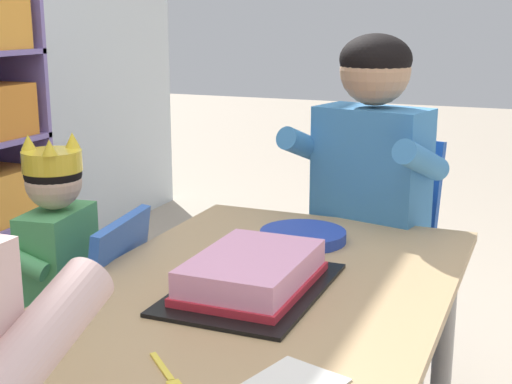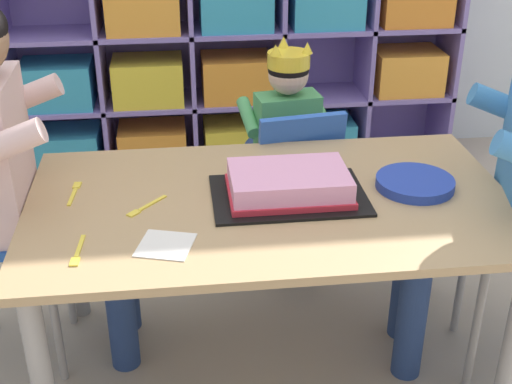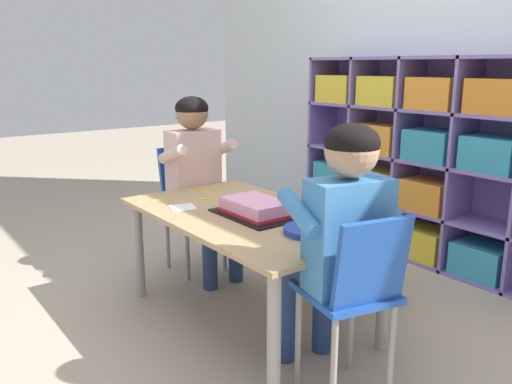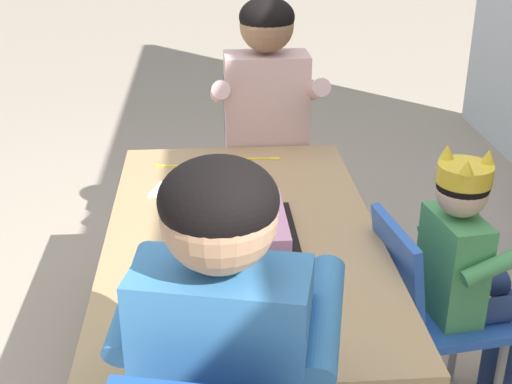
{
  "view_description": "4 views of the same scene",
  "coord_description": "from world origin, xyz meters",
  "views": [
    {
      "loc": [
        -1.21,
        -0.52,
        1.09
      ],
      "look_at": [
        0.05,
        0.0,
        0.76
      ],
      "focal_mm": 50.54,
      "sensor_mm": 36.0,
      "label": 1
    },
    {
      "loc": [
        -0.23,
        -1.6,
        1.41
      ],
      "look_at": [
        -0.05,
        -0.06,
        0.61
      ],
      "focal_mm": 48.57,
      "sensor_mm": 36.0,
      "label": 2
    },
    {
      "loc": [
        1.92,
        -1.41,
        1.24
      ],
      "look_at": [
        -0.0,
        0.05,
        0.65
      ],
      "focal_mm": 36.33,
      "sensor_mm": 36.0,
      "label": 3
    },
    {
      "loc": [
        1.69,
        -0.09,
        1.45
      ],
      "look_at": [
        -0.04,
        0.04,
        0.65
      ],
      "focal_mm": 48.74,
      "sensor_mm": 36.0,
      "label": 4
    }
  ],
  "objects": [
    {
      "name": "activity_table",
      "position": [
        0.0,
        0.0,
        0.48
      ],
      "size": [
        1.28,
        0.74,
        0.55
      ],
      "color": "tan",
      "rests_on": "ground"
    },
    {
      "name": "fork_beside_plate_stack",
      "position": [
        -0.48,
        -0.21,
        0.55
      ],
      "size": [
        0.02,
        0.13,
        0.0
      ],
      "rotation": [
        0.0,
        0.0,
        1.5
      ],
      "color": "yellow",
      "rests_on": "activity_table"
    },
    {
      "name": "child_with_crown",
      "position": [
        0.13,
        0.6,
        0.51
      ],
      "size": [
        0.32,
        0.32,
        0.82
      ],
      "rotation": [
        0.0,
        0.0,
        3.28
      ],
      "color": "#4C9E5B",
      "rests_on": "ground"
    },
    {
      "name": "classroom_chair_adult_side",
      "position": [
        -0.78,
        0.13,
        0.47
      ],
      "size": [
        0.33,
        0.33,
        0.76
      ],
      "rotation": [
        0.0,
        0.0,
        1.58
      ],
      "color": "#1E4CA8",
      "rests_on": "ground"
    },
    {
      "name": "paper_plate_stack",
      "position": [
        0.4,
        0.02,
        0.57
      ],
      "size": [
        0.21,
        0.21,
        0.03
      ],
      "primitive_type": "cylinder",
      "color": "#233DA3",
      "rests_on": "activity_table"
    },
    {
      "name": "classroom_chair_blue",
      "position": [
        0.14,
        0.49,
        0.37
      ],
      "size": [
        0.35,
        0.37,
        0.63
      ],
      "rotation": [
        0.0,
        0.0,
        3.28
      ],
      "color": "blue",
      "rests_on": "ground"
    },
    {
      "name": "ground",
      "position": [
        0.0,
        0.0,
        0.0
      ],
      "size": [
        16.0,
        16.0,
        0.0
      ],
      "primitive_type": "plane",
      "color": "tan"
    },
    {
      "name": "classroom_chair_guest_side",
      "position": [
        0.76,
        -0.09,
        0.45
      ],
      "size": [
        0.4,
        0.37,
        0.75
      ],
      "rotation": [
        0.0,
        0.0,
        -1.8
      ],
      "color": "#1E4CA8",
      "rests_on": "ground"
    },
    {
      "name": "birthday_cake_on_tray",
      "position": [
        0.05,
        0.01,
        0.58
      ],
      "size": [
        0.41,
        0.28,
        0.08
      ],
      "color": "black",
      "rests_on": "activity_table"
    },
    {
      "name": "classroom_back_wall",
      "position": [
        0.0,
        1.63,
        1.48
      ],
      "size": [
        5.06,
        0.1,
        2.95
      ],
      "primitive_type": "cube",
      "color": "silver",
      "rests_on": "ground"
    },
    {
      "name": "guest_at_table_side",
      "position": [
        0.65,
        -0.06,
        0.65
      ],
      "size": [
        0.47,
        0.45,
        1.05
      ],
      "rotation": [
        0.0,
        0.0,
        -1.8
      ],
      "color": "#3D7FBC",
      "rests_on": "ground"
    },
    {
      "name": "fork_at_table_front_edge",
      "position": [
        -0.33,
        -0.01,
        0.55
      ],
      "size": [
        0.1,
        0.11,
        0.0
      ],
      "rotation": [
        0.0,
        0.0,
        0.82
      ],
      "color": "yellow",
      "rests_on": "activity_table"
    },
    {
      "name": "storage_cubby_shelf",
      "position": [
        0.03,
        1.42,
        0.63
      ],
      "size": [
        1.99,
        0.3,
        1.29
      ],
      "color": "#7F6BB2",
      "rests_on": "ground"
    },
    {
      "name": "paper_napkin_square",
      "position": [
        -0.28,
        -0.2,
        0.55
      ],
      "size": [
        0.15,
        0.15,
        0.0
      ],
      "primitive_type": "cube",
      "rotation": [
        0.0,
        0.0,
        -0.29
      ],
      "color": "white",
      "rests_on": "activity_table"
    },
    {
      "name": "fork_scattered_mid_table",
      "position": [
        -0.52,
        0.1,
        0.55
      ],
      "size": [
        0.03,
        0.14,
        0.0
      ],
      "rotation": [
        0.0,
        0.0,
        4.64
      ],
      "color": "yellow",
      "rests_on": "activity_table"
    },
    {
      "name": "adult_helper_seated",
      "position": [
        -0.66,
        0.13,
        0.66
      ],
      "size": [
        0.44,
        0.41,
        1.07
      ],
      "rotation": [
        0.0,
        0.0,
        1.58
      ],
      "color": "beige",
      "rests_on": "ground"
    }
  ]
}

